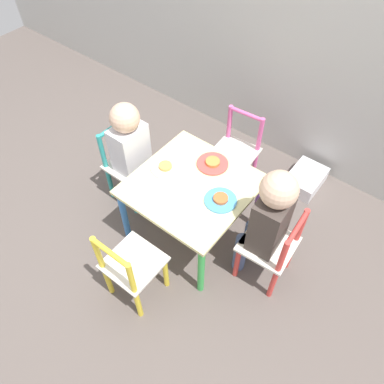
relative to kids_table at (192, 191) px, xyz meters
The scene contains 12 objects.
ground_plane 0.37m from the kids_table, ahead, with size 6.00×6.00×0.00m, color #5B514C.
kids_table is the anchor object (origin of this frame).
chair_red 0.51m from the kids_table, ahead, with size 0.28×0.28×0.52m.
chair_teal 0.51m from the kids_table, behind, with size 0.26×0.26×0.52m.
chair_pink 0.51m from the kids_table, 94.22° to the left, with size 0.28×0.28×0.52m.
chair_yellow 0.51m from the kids_table, 89.39° to the right, with size 0.26×0.26×0.52m.
child_right 0.45m from the kids_table, ahead, with size 0.22×0.21×0.77m.
child_left 0.44m from the kids_table, behind, with size 0.22×0.20×0.73m.
plate_right 0.19m from the kids_table, ahead, with size 0.17×0.17×0.03m.
plate_left 0.19m from the kids_table, behind, with size 0.16×0.16×0.03m.
plate_back 0.19m from the kids_table, 90.00° to the left, with size 0.17×0.17×0.03m.
storage_bin 0.90m from the kids_table, 64.43° to the left, with size 0.20×0.28×0.11m.
Camera 1 is at (0.79, -1.01, 1.90)m, focal length 35.00 mm.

